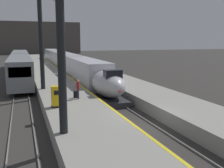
{
  "coord_description": "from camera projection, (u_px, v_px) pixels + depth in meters",
  "views": [
    {
      "loc": [
        -7.86,
        -15.39,
        6.03
      ],
      "look_at": [
        0.37,
        7.84,
        1.8
      ],
      "focal_mm": 40.95,
      "sensor_mm": 36.0,
      "label": 1
    }
  ],
  "objects": [
    {
      "name": "highspeed_train_main",
      "position": [
        66.0,
        62.0,
        47.6
      ],
      "size": [
        2.92,
        56.32,
        3.6
      ],
      "color": "silver",
      "rests_on": "ground"
    },
    {
      "name": "ground_plane",
      "position": [
        144.0,
        127.0,
        17.9
      ],
      "size": [
        260.0,
        260.0,
        0.0
      ],
      "primitive_type": "plane",
      "color": "#33302D"
    },
    {
      "name": "rail_secondary_right",
      "position": [
        26.0,
        78.0,
        41.02
      ],
      "size": [
        0.08,
        110.0,
        0.12
      ],
      "primitive_type": "cube",
      "color": "slate",
      "rests_on": "ground"
    },
    {
      "name": "terminus_back_wall",
      "position": [
        39.0,
        38.0,
        111.47
      ],
      "size": [
        36.0,
        2.0,
        14.0
      ],
      "primitive_type": "cube",
      "color": "#4C4742",
      "rests_on": "ground"
    },
    {
      "name": "ticket_machine_yellow",
      "position": [
        56.0,
        97.0,
        19.18
      ],
      "size": [
        0.76,
        0.62,
        1.6
      ],
      "color": "yellow",
      "rests_on": "platform_left"
    },
    {
      "name": "platform_right",
      "position": [
        99.0,
        74.0,
        42.14
      ],
      "size": [
        4.8,
        110.0,
        1.05
      ],
      "primitive_type": "cube",
      "color": "gray",
      "rests_on": "ground"
    },
    {
      "name": "rolling_suitcase",
      "position": [
        76.0,
        94.0,
        22.38
      ],
      "size": [
        0.4,
        0.22,
        0.98
      ],
      "color": "black",
      "rests_on": "platform_left"
    },
    {
      "name": "rail_secondary_left",
      "position": [
        16.0,
        78.0,
        40.53
      ],
      "size": [
        0.08,
        110.0,
        0.12
      ],
      "primitive_type": "cube",
      "color": "slate",
      "rests_on": "ground"
    },
    {
      "name": "regional_train_adjacent",
      "position": [
        20.0,
        63.0,
        43.44
      ],
      "size": [
        2.85,
        36.6,
        3.8
      ],
      "color": "gray",
      "rests_on": "ground"
    },
    {
      "name": "platform_left",
      "position": [
        49.0,
        76.0,
        39.47
      ],
      "size": [
        4.8,
        110.0,
        1.05
      ],
      "primitive_type": "cube",
      "color": "gray",
      "rests_on": "ground"
    },
    {
      "name": "station_column_mid",
      "position": [
        41.0,
        31.0,
        25.55
      ],
      "size": [
        4.0,
        0.68,
        9.93
      ],
      "color": "black",
      "rests_on": "platform_left"
    },
    {
      "name": "station_column_near",
      "position": [
        62.0,
        27.0,
        12.99
      ],
      "size": [
        4.0,
        0.68,
        9.23
      ],
      "color": "black",
      "rests_on": "platform_left"
    },
    {
      "name": "passenger_near_edge",
      "position": [
        78.0,
        87.0,
        21.83
      ],
      "size": [
        0.34,
        0.54,
        1.69
      ],
      "color": "#23232D",
      "rests_on": "platform_left"
    },
    {
      "name": "platform_left_safety_stripe",
      "position": [
        63.0,
        72.0,
        40.13
      ],
      "size": [
        0.2,
        107.8,
        0.01
      ],
      "primitive_type": "cube",
      "color": "yellow",
      "rests_on": "platform_left"
    },
    {
      "name": "rail_main_right",
      "position": [
        76.0,
        76.0,
        43.69
      ],
      "size": [
        0.08,
        110.0,
        0.12
      ],
      "primitive_type": "cube",
      "color": "slate",
      "rests_on": "ground"
    },
    {
      "name": "rail_main_left",
      "position": [
        67.0,
        76.0,
        43.19
      ],
      "size": [
        0.08,
        110.0,
        0.12
      ],
      "primitive_type": "cube",
      "color": "slate",
      "rests_on": "ground"
    }
  ]
}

